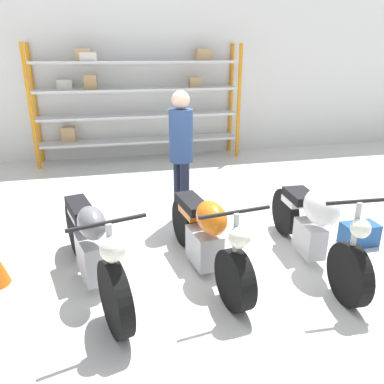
{
  "coord_description": "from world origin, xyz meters",
  "views": [
    {
      "loc": [
        -0.97,
        -3.72,
        2.28
      ],
      "look_at": [
        0.0,
        0.4,
        0.7
      ],
      "focal_mm": 35.0,
      "sensor_mm": 36.0,
      "label": 1
    }
  ],
  "objects_px": {
    "motorcycle_white": "(314,224)",
    "toolbox": "(359,234)",
    "motorcycle_grey": "(92,247)",
    "person_browsing": "(181,147)",
    "motorcycle_orange": "(206,236)",
    "shelving_rack": "(136,99)"
  },
  "relations": [
    {
      "from": "motorcycle_orange",
      "to": "motorcycle_white",
      "type": "bearing_deg",
      "value": 76.91
    },
    {
      "from": "motorcycle_orange",
      "to": "person_browsing",
      "type": "distance_m",
      "value": 1.52
    },
    {
      "from": "motorcycle_grey",
      "to": "toolbox",
      "type": "height_order",
      "value": "motorcycle_grey"
    },
    {
      "from": "motorcycle_orange",
      "to": "toolbox",
      "type": "bearing_deg",
      "value": 86.35
    },
    {
      "from": "shelving_rack",
      "to": "person_browsing",
      "type": "xyz_separation_m",
      "value": [
        0.28,
        -3.51,
        -0.26
      ]
    },
    {
      "from": "shelving_rack",
      "to": "motorcycle_grey",
      "type": "height_order",
      "value": "shelving_rack"
    },
    {
      "from": "motorcycle_grey",
      "to": "motorcycle_orange",
      "type": "bearing_deg",
      "value": 76.74
    },
    {
      "from": "motorcycle_grey",
      "to": "motorcycle_white",
      "type": "xyz_separation_m",
      "value": [
        2.41,
        -0.09,
        0.03
      ]
    },
    {
      "from": "person_browsing",
      "to": "motorcycle_white",
      "type": "bearing_deg",
      "value": 110.16
    },
    {
      "from": "motorcycle_grey",
      "to": "toolbox",
      "type": "relative_size",
      "value": 4.96
    },
    {
      "from": "shelving_rack",
      "to": "motorcycle_grey",
      "type": "bearing_deg",
      "value": -100.71
    },
    {
      "from": "shelving_rack",
      "to": "motorcycle_white",
      "type": "bearing_deg",
      "value": -73.4
    },
    {
      "from": "shelving_rack",
      "to": "motorcycle_orange",
      "type": "height_order",
      "value": "shelving_rack"
    },
    {
      "from": "motorcycle_orange",
      "to": "motorcycle_grey",
      "type": "bearing_deg",
      "value": -96.3
    },
    {
      "from": "shelving_rack",
      "to": "toolbox",
      "type": "bearing_deg",
      "value": -63.99
    },
    {
      "from": "motorcycle_white",
      "to": "toolbox",
      "type": "xyz_separation_m",
      "value": [
        0.82,
        0.26,
        -0.34
      ]
    },
    {
      "from": "motorcycle_grey",
      "to": "toolbox",
      "type": "xyz_separation_m",
      "value": [
        3.24,
        0.17,
        -0.31
      ]
    },
    {
      "from": "motorcycle_orange",
      "to": "person_browsing",
      "type": "xyz_separation_m",
      "value": [
        0.01,
        1.37,
        0.67
      ]
    },
    {
      "from": "motorcycle_orange",
      "to": "toolbox",
      "type": "distance_m",
      "value": 2.06
    },
    {
      "from": "motorcycle_grey",
      "to": "toolbox",
      "type": "bearing_deg",
      "value": 78.41
    },
    {
      "from": "person_browsing",
      "to": "toolbox",
      "type": "relative_size",
      "value": 4.16
    },
    {
      "from": "toolbox",
      "to": "shelving_rack",
      "type": "bearing_deg",
      "value": 116.01
    }
  ]
}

